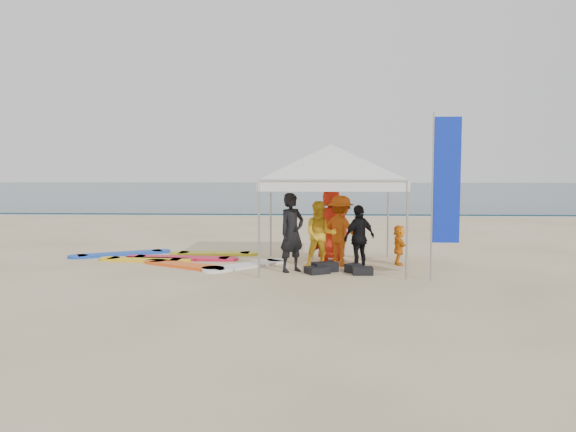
# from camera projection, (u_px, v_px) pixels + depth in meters

# --- Properties ---
(ground) EXTENTS (120.00, 120.00, 0.00)m
(ground) POSITION_uv_depth(u_px,v_px,m) (292.00, 281.00, 12.13)
(ground) COLOR beige
(ground) RESTS_ON ground
(ocean) EXTENTS (160.00, 84.00, 0.08)m
(ocean) POSITION_uv_depth(u_px,v_px,m) (312.00, 189.00, 71.87)
(ocean) COLOR #0C2633
(ocean) RESTS_ON ground
(shoreline_foam) EXTENTS (160.00, 1.20, 0.01)m
(shoreline_foam) POSITION_uv_depth(u_px,v_px,m) (306.00, 215.00, 30.25)
(shoreline_foam) COLOR silver
(shoreline_foam) RESTS_ON ground
(person_black_a) EXTENTS (0.80, 0.78, 1.86)m
(person_black_a) POSITION_uv_depth(u_px,v_px,m) (292.00, 233.00, 13.16)
(person_black_a) COLOR black
(person_black_a) RESTS_ON ground
(person_yellow) EXTENTS (0.84, 0.67, 1.64)m
(person_yellow) POSITION_uv_depth(u_px,v_px,m) (320.00, 235.00, 13.66)
(person_yellow) COLOR yellow
(person_yellow) RESTS_ON ground
(person_orange_a) EXTENTS (1.31, 1.20, 1.76)m
(person_orange_a) POSITION_uv_depth(u_px,v_px,m) (341.00, 231.00, 14.01)
(person_orange_a) COLOR #C95411
(person_orange_a) RESTS_ON ground
(person_black_b) EXTENTS (0.96, 0.87, 1.57)m
(person_black_b) POSITION_uv_depth(u_px,v_px,m) (359.00, 238.00, 13.35)
(person_black_b) COLOR black
(person_black_b) RESTS_ON ground
(person_orange_b) EXTENTS (1.03, 0.76, 1.93)m
(person_orange_b) POSITION_uv_depth(u_px,v_px,m) (331.00, 224.00, 14.82)
(person_orange_b) COLOR red
(person_orange_b) RESTS_ON ground
(person_seated) EXTENTS (0.36, 0.96, 1.01)m
(person_seated) POSITION_uv_depth(u_px,v_px,m) (399.00, 245.00, 14.19)
(person_seated) COLOR orange
(person_seated) RESTS_ON ground
(canopy_tent) EXTENTS (4.59, 4.59, 3.46)m
(canopy_tent) POSITION_uv_depth(u_px,v_px,m) (331.00, 145.00, 13.76)
(canopy_tent) COLOR #A5A5A8
(canopy_tent) RESTS_ON ground
(feather_flag) EXTENTS (0.61, 0.04, 3.63)m
(feather_flag) POSITION_uv_depth(u_px,v_px,m) (445.00, 182.00, 12.00)
(feather_flag) COLOR #A5A5A8
(feather_flag) RESTS_ON ground
(marker_pennant) EXTENTS (0.28, 0.28, 0.64)m
(marker_pennant) POSITION_uv_depth(u_px,v_px,m) (318.00, 246.00, 13.99)
(marker_pennant) COLOR #A5A5A8
(marker_pennant) RESTS_ON ground
(gear_pile) EXTENTS (1.59, 0.83, 0.22)m
(gear_pile) POSITION_uv_depth(u_px,v_px,m) (335.00, 269.00, 13.08)
(gear_pile) COLOR black
(gear_pile) RESTS_ON ground
(surfboard_spread) EXTENTS (5.83, 3.49, 0.07)m
(surfboard_spread) POSITION_uv_depth(u_px,v_px,m) (180.00, 259.00, 14.94)
(surfboard_spread) COLOR gold
(surfboard_spread) RESTS_ON ground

